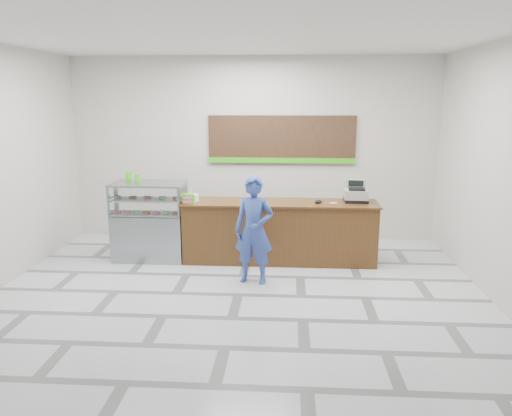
# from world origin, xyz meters

# --- Properties ---
(floor) EXTENTS (7.00, 7.00, 0.00)m
(floor) POSITION_xyz_m (0.00, 0.00, 0.00)
(floor) COLOR #BCBCC1
(floor) RESTS_ON ground
(back_wall) EXTENTS (7.00, 0.00, 7.00)m
(back_wall) POSITION_xyz_m (0.00, 3.00, 1.75)
(back_wall) COLOR beige
(back_wall) RESTS_ON floor
(ceiling) EXTENTS (7.00, 7.00, 0.00)m
(ceiling) POSITION_xyz_m (0.00, 0.00, 3.50)
(ceiling) COLOR silver
(ceiling) RESTS_ON back_wall
(sales_counter) EXTENTS (3.26, 0.76, 1.03)m
(sales_counter) POSITION_xyz_m (0.55, 1.55, 0.52)
(sales_counter) COLOR #563013
(sales_counter) RESTS_ON floor
(display_case) EXTENTS (1.22, 0.72, 1.33)m
(display_case) POSITION_xyz_m (-1.67, 1.55, 0.68)
(display_case) COLOR gray
(display_case) RESTS_ON floor
(menu_board) EXTENTS (2.80, 0.06, 0.90)m
(menu_board) POSITION_xyz_m (0.55, 2.96, 1.93)
(menu_board) COLOR black
(menu_board) RESTS_ON back_wall
(cash_register) EXTENTS (0.40, 0.42, 0.36)m
(cash_register) POSITION_xyz_m (1.81, 1.66, 1.16)
(cash_register) COLOR black
(cash_register) RESTS_ON sales_counter
(card_terminal) EXTENTS (0.12, 0.17, 0.04)m
(card_terminal) POSITION_xyz_m (1.19, 1.49, 1.05)
(card_terminal) COLOR black
(card_terminal) RESTS_ON sales_counter
(serving_tray) EXTENTS (0.34, 0.25, 0.02)m
(serving_tray) POSITION_xyz_m (0.12, 1.56, 1.04)
(serving_tray) COLOR #31B800
(serving_tray) RESTS_ON sales_counter
(napkin_box) EXTENTS (0.18, 0.18, 0.12)m
(napkin_box) POSITION_xyz_m (-0.90, 1.48, 1.09)
(napkin_box) COLOR white
(napkin_box) RESTS_ON sales_counter
(straw_cup) EXTENTS (0.08, 0.08, 0.12)m
(straw_cup) POSITION_xyz_m (-0.95, 1.54, 1.09)
(straw_cup) COLOR silver
(straw_cup) RESTS_ON sales_counter
(promo_box) EXTENTS (0.19, 0.13, 0.16)m
(promo_box) POSITION_xyz_m (-0.95, 1.32, 1.11)
(promo_box) COLOR #3CB914
(promo_box) RESTS_ON sales_counter
(donut_decal) EXTENTS (0.14, 0.14, 0.00)m
(donut_decal) POSITION_xyz_m (1.43, 1.52, 1.03)
(donut_decal) COLOR pink
(donut_decal) RESTS_ON sales_counter
(green_cup_left) EXTENTS (0.10, 0.10, 0.15)m
(green_cup_left) POSITION_xyz_m (-2.07, 1.78, 1.41)
(green_cup_left) COLOR #3CB914
(green_cup_left) RESTS_ON display_case
(green_cup_right) EXTENTS (0.08, 0.08, 0.13)m
(green_cup_right) POSITION_xyz_m (-1.89, 1.70, 1.39)
(green_cup_right) COLOR #3CB914
(green_cup_right) RESTS_ON display_case
(customer) EXTENTS (0.65, 0.48, 1.62)m
(customer) POSITION_xyz_m (0.19, 0.54, 0.81)
(customer) COLOR #304897
(customer) RESTS_ON floor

